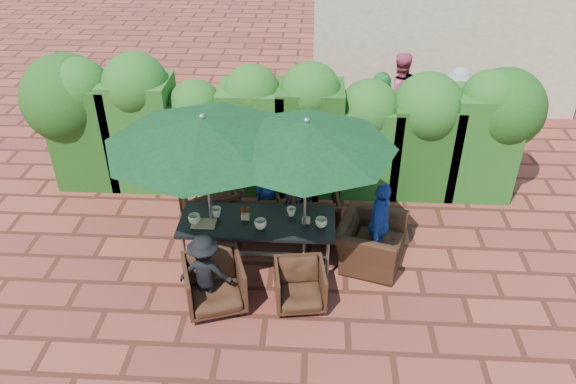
# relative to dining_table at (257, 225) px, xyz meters

# --- Properties ---
(ground) EXTENTS (80.00, 80.00, 0.00)m
(ground) POSITION_rel_dining_table_xyz_m (0.21, -0.09, -0.67)
(ground) COLOR brown
(ground) RESTS_ON ground
(dining_table) EXTENTS (2.30, 0.90, 0.75)m
(dining_table) POSITION_rel_dining_table_xyz_m (0.00, 0.00, 0.00)
(dining_table) COLOR black
(dining_table) RESTS_ON ground
(umbrella_left) EXTENTS (2.75, 2.75, 2.46)m
(umbrella_left) POSITION_rel_dining_table_xyz_m (-0.68, -0.02, 1.54)
(umbrella_left) COLOR gray
(umbrella_left) RESTS_ON ground
(umbrella_right) EXTENTS (2.48, 2.48, 2.46)m
(umbrella_right) POSITION_rel_dining_table_xyz_m (0.70, -0.06, 1.54)
(umbrella_right) COLOR gray
(umbrella_right) RESTS_ON ground
(chair_far_left) EXTENTS (1.08, 1.05, 0.86)m
(chair_far_left) POSITION_rel_dining_table_xyz_m (-0.91, 0.88, -0.25)
(chair_far_left) COLOR black
(chair_far_left) RESTS_ON ground
(chair_far_mid) EXTENTS (0.84, 0.81, 0.73)m
(chair_far_mid) POSITION_rel_dining_table_xyz_m (-0.10, 0.88, -0.31)
(chair_far_mid) COLOR black
(chair_far_mid) RESTS_ON ground
(chair_far_right) EXTENTS (0.82, 0.77, 0.78)m
(chair_far_right) POSITION_rel_dining_table_xyz_m (0.85, 0.85, -0.28)
(chair_far_right) COLOR black
(chair_far_right) RESTS_ON ground
(chair_near_left) EXTENTS (0.98, 0.94, 0.81)m
(chair_near_left) POSITION_rel_dining_table_xyz_m (-0.50, -0.98, -0.27)
(chair_near_left) COLOR black
(chair_near_left) RESTS_ON ground
(chair_near_right) EXTENTS (0.76, 0.72, 0.70)m
(chair_near_right) POSITION_rel_dining_table_xyz_m (0.67, -0.89, -0.33)
(chair_near_right) COLOR black
(chair_near_right) RESTS_ON ground
(chair_end_right) EXTENTS (0.98, 1.23, 0.94)m
(chair_end_right) POSITION_rel_dining_table_xyz_m (1.70, 0.10, -0.21)
(chair_end_right) COLOR black
(chair_end_right) RESTS_ON ground
(adult_far_left) EXTENTS (0.68, 0.55, 1.20)m
(adult_far_left) POSITION_rel_dining_table_xyz_m (-0.87, 0.92, -0.08)
(adult_far_left) COLOR silver
(adult_far_left) RESTS_ON ground
(adult_far_mid) EXTENTS (0.48, 0.42, 1.15)m
(adult_far_mid) POSITION_rel_dining_table_xyz_m (0.07, 1.03, -0.10)
(adult_far_mid) COLOR #1C3D9C
(adult_far_mid) RESTS_ON ground
(adult_far_right) EXTENTS (0.66, 0.44, 1.31)m
(adult_far_right) POSITION_rel_dining_table_xyz_m (0.81, 1.03, -0.02)
(adult_far_right) COLOR black
(adult_far_right) RESTS_ON ground
(adult_near_left) EXTENTS (0.75, 0.37, 1.15)m
(adult_near_left) POSITION_rel_dining_table_xyz_m (-0.61, -0.99, -0.10)
(adult_near_left) COLOR black
(adult_near_left) RESTS_ON ground
(adult_end_right) EXTENTS (0.57, 0.88, 1.38)m
(adult_end_right) POSITION_rel_dining_table_xyz_m (1.80, 0.07, 0.02)
(adult_end_right) COLOR #1C3D9C
(adult_end_right) RESTS_ON ground
(child_left) EXTENTS (0.31, 0.27, 0.78)m
(child_left) POSITION_rel_dining_table_xyz_m (-0.46, 1.09, -0.29)
(child_left) COLOR #C54564
(child_left) RESTS_ON ground
(child_right) EXTENTS (0.34, 0.31, 0.79)m
(child_right) POSITION_rel_dining_table_xyz_m (0.49, 0.98, -0.28)
(child_right) COLOR #6C4595
(child_right) RESTS_ON ground
(pedestrian_a) EXTENTS (1.55, 0.96, 1.56)m
(pedestrian_a) POSITION_rel_dining_table_xyz_m (2.10, 4.00, 0.11)
(pedestrian_a) COLOR green
(pedestrian_a) RESTS_ON ground
(pedestrian_b) EXTENTS (0.98, 0.71, 1.84)m
(pedestrian_b) POSITION_rel_dining_table_xyz_m (2.51, 4.38, 0.25)
(pedestrian_b) COLOR #C54564
(pedestrian_b) RESTS_ON ground
(pedestrian_c) EXTENTS (1.10, 0.76, 1.57)m
(pedestrian_c) POSITION_rel_dining_table_xyz_m (3.73, 4.33, 0.11)
(pedestrian_c) COLOR gray
(pedestrian_c) RESTS_ON ground
(cup_a) EXTENTS (0.18, 0.18, 0.14)m
(cup_a) POSITION_rel_dining_table_xyz_m (-0.91, -0.11, 0.15)
(cup_a) COLOR beige
(cup_a) RESTS_ON dining_table
(cup_b) EXTENTS (0.16, 0.16, 0.15)m
(cup_b) POSITION_rel_dining_table_xyz_m (-0.62, 0.07, 0.15)
(cup_b) COLOR beige
(cup_b) RESTS_ON dining_table
(cup_c) EXTENTS (0.18, 0.18, 0.14)m
(cup_c) POSITION_rel_dining_table_xyz_m (0.07, -0.18, 0.15)
(cup_c) COLOR beige
(cup_c) RESTS_ON dining_table
(cup_d) EXTENTS (0.14, 0.14, 0.13)m
(cup_d) POSITION_rel_dining_table_xyz_m (0.49, 0.16, 0.14)
(cup_d) COLOR beige
(cup_d) RESTS_ON dining_table
(cup_e) EXTENTS (0.17, 0.17, 0.14)m
(cup_e) POSITION_rel_dining_table_xyz_m (0.94, -0.10, 0.14)
(cup_e) COLOR beige
(cup_e) RESTS_ON dining_table
(ketchup_bottle) EXTENTS (0.04, 0.04, 0.17)m
(ketchup_bottle) POSITION_rel_dining_table_xyz_m (-0.22, 0.07, 0.16)
(ketchup_bottle) COLOR #B20C0A
(ketchup_bottle) RESTS_ON dining_table
(sauce_bottle) EXTENTS (0.04, 0.04, 0.17)m
(sauce_bottle) POSITION_rel_dining_table_xyz_m (-0.14, 0.08, 0.16)
(sauce_bottle) COLOR #4C230C
(sauce_bottle) RESTS_ON dining_table
(serving_tray) EXTENTS (0.35, 0.25, 0.02)m
(serving_tray) POSITION_rel_dining_table_xyz_m (-0.77, -0.13, 0.08)
(serving_tray) COLOR #A4814F
(serving_tray) RESTS_ON dining_table
(number_block_left) EXTENTS (0.12, 0.06, 0.10)m
(number_block_left) POSITION_rel_dining_table_xyz_m (-0.18, 0.02, 0.13)
(number_block_left) COLOR tan
(number_block_left) RESTS_ON dining_table
(number_block_right) EXTENTS (0.12, 0.06, 0.10)m
(number_block_right) POSITION_rel_dining_table_xyz_m (0.72, -0.02, 0.13)
(number_block_right) COLOR tan
(number_block_right) RESTS_ON dining_table
(hedge_wall) EXTENTS (9.10, 1.60, 2.49)m
(hedge_wall) POSITION_rel_dining_table_xyz_m (0.04, 2.23, 0.64)
(hedge_wall) COLOR #17370F
(hedge_wall) RESTS_ON ground
(building) EXTENTS (6.20, 3.08, 3.20)m
(building) POSITION_rel_dining_table_xyz_m (3.71, 6.90, 0.93)
(building) COLOR beige
(building) RESTS_ON ground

